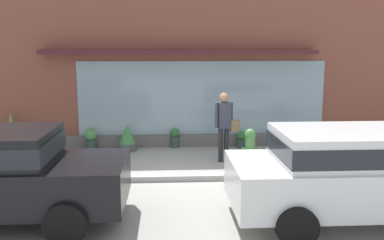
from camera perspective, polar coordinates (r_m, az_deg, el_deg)
name	(u,v)px	position (r m, az deg, el deg)	size (l,w,h in m)	color
ground_plane	(184,177)	(9.59, -1.03, -7.68)	(60.00, 60.00, 0.00)	#9E9B93
curb_strip	(185,177)	(9.38, -0.98, -7.70)	(14.00, 0.24, 0.12)	#B2B2AD
storefront	(180,64)	(12.33, -1.62, 7.53)	(14.00, 0.81, 4.89)	brown
fire_hydrant	(250,147)	(10.49, 7.78, -3.58)	(0.42, 0.39, 0.92)	#4C8C47
pedestrian_with_handbag	(225,122)	(10.66, 4.40, -0.23)	(0.65, 0.28, 1.75)	#232328
parked_car_white	(357,170)	(7.54, 21.30, -6.26)	(4.33, 1.98, 1.55)	white
potted_plant_window_right	(127,138)	(12.00, -8.68, -2.47)	(0.51, 0.51, 0.73)	#4C4C51
potted_plant_window_left	(12,132)	(12.97, -23.00, -1.46)	(0.46, 0.46, 1.08)	#9E6042
potted_plant_near_hydrant	(294,139)	(12.39, 13.58, -2.51)	(0.38, 0.38, 0.55)	#4C4C51
potted_plant_low_front	(91,138)	(12.33, -13.38, -2.41)	(0.34, 0.34, 0.60)	#33473D
potted_plant_by_entrance	(40,139)	(12.67, -19.69, -2.42)	(0.40, 0.40, 0.61)	#33473D
potted_plant_doorstep	(175,138)	(12.28, -2.32, -2.43)	(0.26, 0.26, 0.55)	#33473D
potted_plant_corner_tall	(241,139)	(12.34, 6.63, -2.60)	(0.27, 0.27, 0.48)	#33473D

